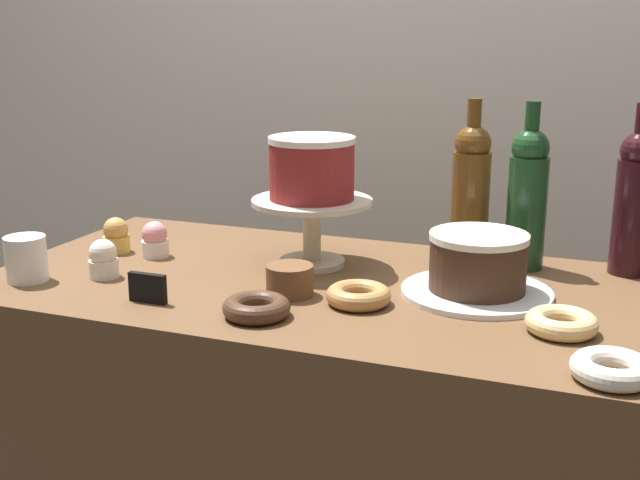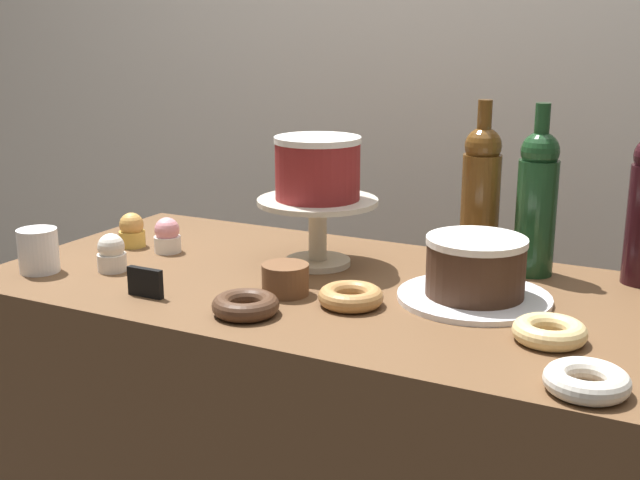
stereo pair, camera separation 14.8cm
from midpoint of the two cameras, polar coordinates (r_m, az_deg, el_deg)
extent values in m
cube|color=silver|center=(2.28, 12.58, 13.53)|extent=(6.00, 0.05, 2.60)
cylinder|color=beige|center=(1.60, 2.47, -1.60)|extent=(0.13, 0.13, 0.01)
cylinder|color=beige|center=(1.58, 2.50, 0.56)|extent=(0.04, 0.04, 0.11)
cylinder|color=beige|center=(1.57, 2.52, 2.73)|extent=(0.24, 0.24, 0.01)
cylinder|color=maroon|center=(1.56, 2.55, 4.88)|extent=(0.16, 0.16, 0.11)
cylinder|color=white|center=(1.55, 2.57, 7.09)|extent=(0.17, 0.17, 0.01)
cylinder|color=white|center=(1.44, 13.78, -4.01)|extent=(0.27, 0.27, 0.01)
cylinder|color=#3D2619|center=(1.42, 13.90, -2.10)|extent=(0.17, 0.17, 0.09)
cylinder|color=white|center=(1.41, 14.03, -0.10)|extent=(0.17, 0.17, 0.01)
cylinder|color=#193D1E|center=(1.59, 17.63, 1.46)|extent=(0.08, 0.08, 0.22)
sphere|color=#193D1E|center=(1.57, 17.99, 5.99)|extent=(0.07, 0.07, 0.07)
cylinder|color=#193D1E|center=(1.56, 18.14, 7.83)|extent=(0.03, 0.03, 0.08)
cylinder|color=#5B3814|center=(1.63, 13.83, 2.05)|extent=(0.08, 0.08, 0.22)
sphere|color=#5B3814|center=(1.61, 14.11, 6.47)|extent=(0.07, 0.07, 0.07)
cylinder|color=#5B3814|center=(1.60, 14.22, 8.27)|extent=(0.03, 0.03, 0.08)
cylinder|color=white|center=(1.59, -11.98, -1.60)|extent=(0.06, 0.06, 0.03)
sphere|color=white|center=(1.58, -12.04, -0.51)|extent=(0.05, 0.05, 0.05)
cylinder|color=gold|center=(1.76, -10.85, 0.06)|extent=(0.06, 0.06, 0.03)
sphere|color=#CC9347|center=(1.75, -10.90, 1.04)|extent=(0.05, 0.05, 0.05)
cylinder|color=white|center=(1.71, -8.33, -0.33)|extent=(0.06, 0.06, 0.03)
sphere|color=pink|center=(1.70, -8.37, 0.69)|extent=(0.05, 0.05, 0.05)
torus|color=silver|center=(1.13, 22.01, -9.32)|extent=(0.11, 0.11, 0.03)
torus|color=#B27F47|center=(1.37, 5.29, -4.06)|extent=(0.11, 0.11, 0.03)
torus|color=#E0C17F|center=(1.28, 19.18, -6.22)|extent=(0.11, 0.11, 0.03)
torus|color=#472D1E|center=(1.33, -2.12, -4.69)|extent=(0.11, 0.11, 0.03)
cylinder|color=brown|center=(1.43, 0.50, -3.68)|extent=(0.08, 0.08, 0.01)
cylinder|color=brown|center=(1.42, 0.50, -3.26)|extent=(0.08, 0.08, 0.01)
cylinder|color=brown|center=(1.42, 0.50, -2.84)|extent=(0.08, 0.08, 0.01)
cylinder|color=brown|center=(1.42, 0.50, -2.42)|extent=(0.08, 0.08, 0.01)
cylinder|color=brown|center=(1.41, 0.50, -1.99)|extent=(0.08, 0.08, 0.01)
cube|color=black|center=(1.43, -9.41, -3.03)|extent=(0.07, 0.01, 0.05)
cylinder|color=white|center=(1.61, -16.90, -0.75)|extent=(0.08, 0.08, 0.08)
camera|label=1|loc=(0.07, -87.14, 0.76)|focal=45.16mm
camera|label=2|loc=(0.07, 92.86, -0.76)|focal=45.16mm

